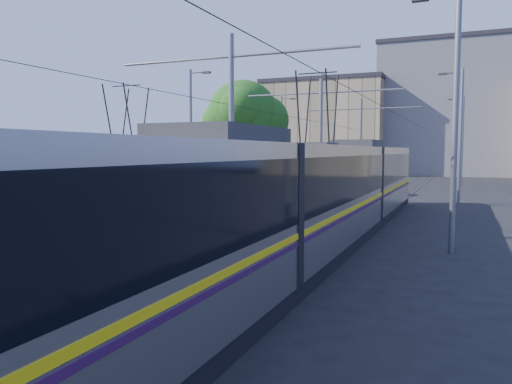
% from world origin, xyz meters
% --- Properties ---
extents(ground, '(160.00, 160.00, 0.00)m').
position_xyz_m(ground, '(0.00, 0.00, 0.00)').
color(ground, black).
rests_on(ground, ground).
extents(platform, '(4.00, 50.00, 0.30)m').
position_xyz_m(platform, '(0.00, 17.00, 0.15)').
color(platform, gray).
rests_on(platform, ground).
extents(tactile_strip_left, '(0.70, 50.00, 0.01)m').
position_xyz_m(tactile_strip_left, '(-1.45, 17.00, 0.30)').
color(tactile_strip_left, gray).
rests_on(tactile_strip_left, platform).
extents(tactile_strip_right, '(0.70, 50.00, 0.01)m').
position_xyz_m(tactile_strip_right, '(1.45, 17.00, 0.30)').
color(tactile_strip_right, gray).
rests_on(tactile_strip_right, platform).
extents(rails, '(8.71, 70.00, 0.03)m').
position_xyz_m(rails, '(0.00, 17.00, 0.02)').
color(rails, gray).
rests_on(rails, ground).
extents(tram_left, '(2.43, 29.11, 5.50)m').
position_xyz_m(tram_left, '(-3.60, 6.70, 1.71)').
color(tram_left, black).
rests_on(tram_left, ground).
extents(tram_right, '(2.43, 32.15, 5.50)m').
position_xyz_m(tram_right, '(3.60, 6.53, 1.86)').
color(tram_right, black).
rests_on(tram_right, ground).
extents(catenary, '(9.20, 70.00, 7.00)m').
position_xyz_m(catenary, '(0.00, 14.15, 4.52)').
color(catenary, slate).
rests_on(catenary, platform).
extents(street_lamps, '(15.18, 38.22, 8.00)m').
position_xyz_m(street_lamps, '(-0.00, 21.00, 4.18)').
color(street_lamps, slate).
rests_on(street_lamps, ground).
extents(shelter, '(0.93, 1.24, 2.45)m').
position_xyz_m(shelter, '(0.71, 15.07, 1.58)').
color(shelter, black).
rests_on(shelter, platform).
extents(tree, '(5.65, 5.22, 8.20)m').
position_xyz_m(tree, '(-6.66, 24.73, 5.55)').
color(tree, '#382314').
rests_on(tree, ground).
extents(building_left, '(16.32, 12.24, 12.73)m').
position_xyz_m(building_left, '(-10.00, 60.00, 6.37)').
color(building_left, tan).
rests_on(building_left, ground).
extents(building_centre, '(18.36, 14.28, 17.24)m').
position_xyz_m(building_centre, '(6.00, 64.00, 8.63)').
color(building_centre, slate).
rests_on(building_centre, ground).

